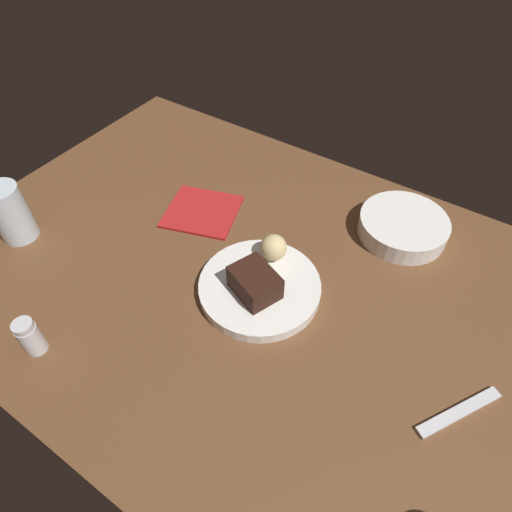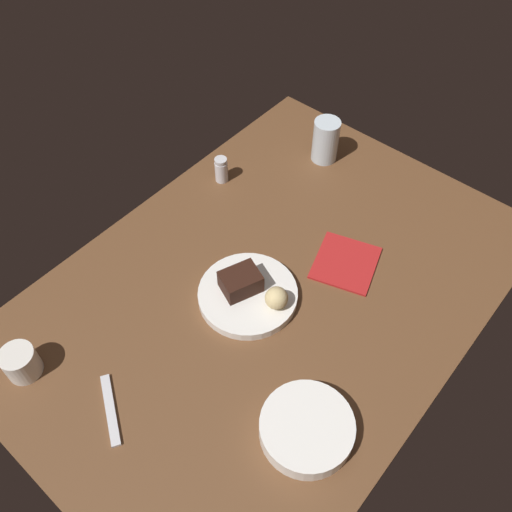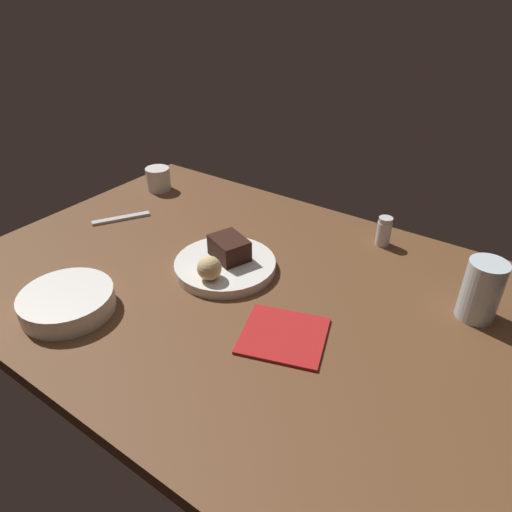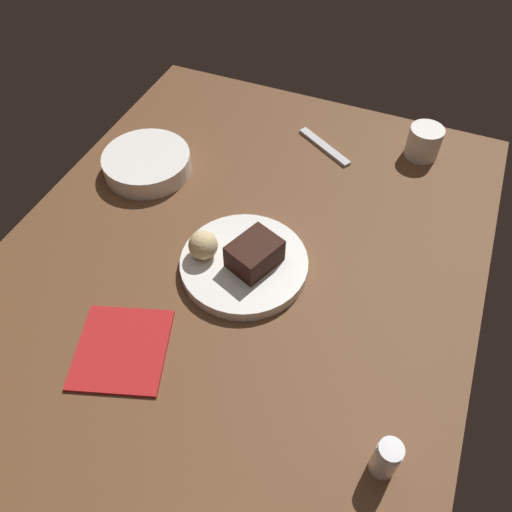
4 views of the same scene
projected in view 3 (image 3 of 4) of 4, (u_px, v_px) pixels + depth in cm
name	position (u px, v px, depth cm)	size (l,w,h in cm)	color
dining_table	(238.00, 287.00, 99.28)	(120.00, 84.00, 3.00)	brown
dessert_plate	(225.00, 265.00, 101.70)	(22.30, 22.30, 2.19)	white
chocolate_cake_slice	(229.00, 248.00, 101.23)	(8.40, 6.53, 4.80)	black
bread_roll	(209.00, 268.00, 94.24)	(5.10, 5.10, 5.10)	#DBC184
salt_shaker	(384.00, 231.00, 109.67)	(3.45, 3.45, 7.20)	silver
water_glass	(482.00, 290.00, 85.54)	(7.10, 7.10, 12.14)	silver
side_bowl	(67.00, 302.00, 89.13)	(17.91, 17.91, 4.11)	white
coffee_cup	(158.00, 179.00, 137.06)	(7.03, 7.03, 6.73)	silver
dessert_spoon	(121.00, 218.00, 122.23)	(15.00, 1.80, 0.70)	silver
folded_napkin	(284.00, 335.00, 83.62)	(14.94, 13.92, 0.60)	#B21E1E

